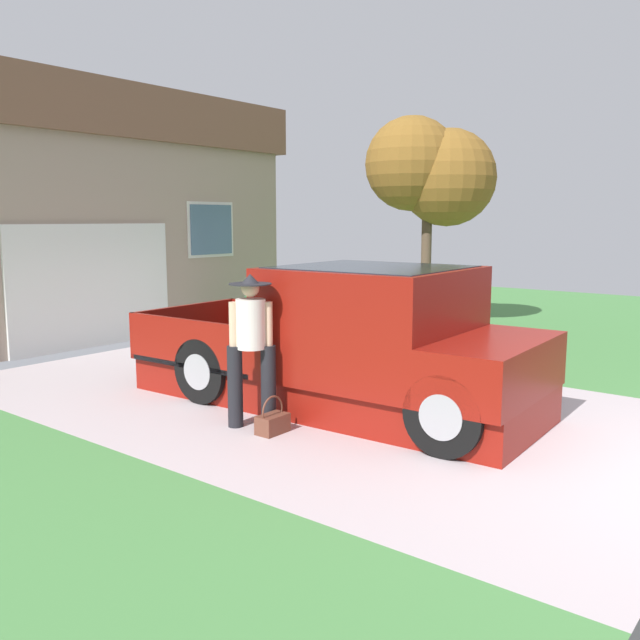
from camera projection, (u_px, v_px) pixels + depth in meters
The scene contains 5 objects.
pickup_truck at pixel (360, 345), 7.78m from camera, with size 2.26×5.08×1.69m.
person_with_hat at pixel (251, 344), 7.13m from camera, with size 0.45×0.45×1.65m.
handbag at pixel (273, 422), 7.00m from camera, with size 0.34×0.21×0.40m.
front_yard_tree at pixel (431, 172), 13.59m from camera, with size 2.35×2.53×4.28m.
wheeled_trash_bin at pixel (268, 305), 12.86m from camera, with size 0.60×0.72×1.07m.
Camera 1 is at (-6.26, -0.73, 2.22)m, focal length 37.60 mm.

